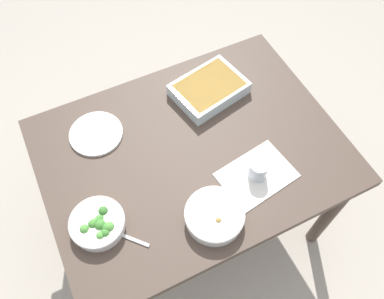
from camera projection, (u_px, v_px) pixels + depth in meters
The scene contains 10 objects.
ground_plane at pixel (192, 217), 2.21m from camera, with size 6.00×6.00×0.00m, color #B2A899.
dining_table at pixel (192, 161), 1.65m from camera, with size 1.20×0.90×0.74m.
placemat at pixel (257, 175), 1.51m from camera, with size 0.28×0.20×0.00m, color silver.
stew_bowl at pixel (214, 216), 1.39m from camera, with size 0.22×0.22×0.06m.
broccoli_bowl at pixel (98, 224), 1.38m from camera, with size 0.20×0.20×0.07m.
baking_dish at pixel (209, 88), 1.70m from camera, with size 0.34×0.28×0.06m.
drink_cup at pixel (258, 171), 1.48m from camera, with size 0.07×0.07×0.08m.
side_plate at pixel (96, 134), 1.61m from camera, with size 0.22×0.22×0.01m, color white.
spoon_by_stew at pixel (202, 218), 1.42m from camera, with size 0.16×0.10×0.01m.
spoon_by_broccoli at pixel (120, 234), 1.39m from camera, with size 0.13×0.14×0.01m.
Camera 1 is at (0.36, 0.74, 2.09)m, focal length 36.53 mm.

